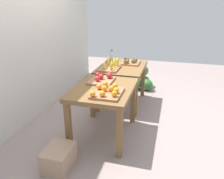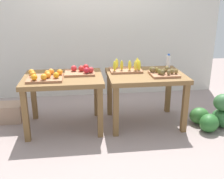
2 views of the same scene
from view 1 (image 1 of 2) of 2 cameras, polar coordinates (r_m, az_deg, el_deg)
name	(u,v)px [view 1 (image 1 of 2)]	position (r m, az deg, el deg)	size (l,w,h in m)	color
ground_plane	(114,116)	(3.91, 0.48, -6.70)	(8.00, 8.00, 0.00)	gray
back_wall	(34,24)	(4.02, -19.11, 15.42)	(4.40, 0.12, 3.00)	silver
display_table_left	(104,95)	(3.16, -2.10, -1.32)	(1.04, 0.80, 0.73)	brown
display_table_right	(122,72)	(4.17, 2.49, 4.49)	(1.04, 0.80, 0.73)	brown
orange_bin	(107,91)	(2.88, -1.25, -0.48)	(0.47, 0.37, 0.11)	#A26A49
apple_bin	(102,79)	(3.35, -2.52, 2.68)	(0.41, 0.34, 0.11)	#A26A49
banana_crate	(111,67)	(3.94, -0.35, 5.79)	(0.44, 0.32, 0.17)	#A26A49
kiwi_bin	(131,62)	(4.31, 4.75, 6.95)	(0.37, 0.33, 0.10)	#A26A49
water_bottle	(112,55)	(4.58, -0.06, 8.67)	(0.06, 0.06, 0.20)	silver
watermelon_pile	(142,80)	(5.13, 7.58, 2.36)	(0.58, 0.56, 0.48)	#306B35
cardboard_produce_box	(59,158)	(2.85, -13.22, -16.36)	(0.40, 0.30, 0.26)	tan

